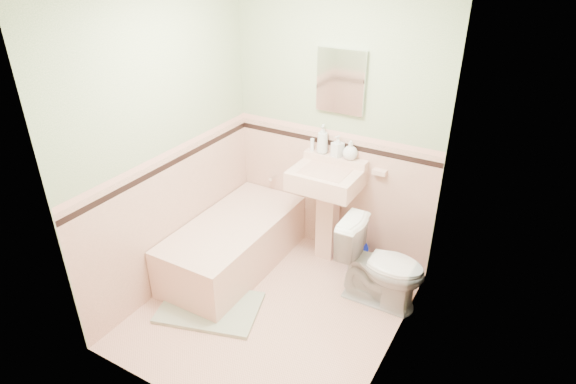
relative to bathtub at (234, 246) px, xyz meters
The scene contains 31 objects.
floor 0.75m from the bathtub, 27.65° to the right, with size 2.20×2.20×0.00m, color #EAB199.
wall_back 1.43m from the bathtub, 50.71° to the left, with size 2.50×2.50×0.00m, color beige.
wall_front 1.87m from the bathtub, 66.22° to the right, with size 2.50×2.50×0.00m, color beige.
wall_left 1.14m from the bathtub, 138.27° to the right, with size 2.50×2.50×0.00m, color beige.
wall_right 1.95m from the bathtub, 11.45° to the right, with size 2.50×2.50×0.00m, color beige.
wainscot_back 1.05m from the bathtub, 50.27° to the left, with size 2.00×2.00×0.00m, color beige.
wainscot_front 1.60m from the bathtub, 66.05° to the right, with size 2.00×2.00×0.00m, color beige.
wainscot_left 0.61m from the bathtub, 137.33° to the right, with size 2.20×2.20×0.00m, color beige.
wainscot_right 1.69m from the bathtub, 11.53° to the right, with size 2.20×2.20×0.00m, color beige.
accent_back 1.33m from the bathtub, 50.04° to the left, with size 2.00×2.00×0.00m, color black.
accent_front 1.79m from the bathtub, 65.95° to the right, with size 2.00×2.00×0.00m, color black.
accent_left 1.02m from the bathtub, 136.85° to the right, with size 2.20×2.20×0.00m, color black.
accent_right 1.87m from the bathtub, 11.57° to the right, with size 2.20×2.20×0.00m, color black.
cap_back 1.40m from the bathtub, 50.04° to the left, with size 2.00×2.00×0.00m, color #EAA895.
cap_front 1.84m from the bathtub, 65.95° to the right, with size 2.00×2.00×0.00m, color #EAA895.
cap_left 1.11m from the bathtub, 136.85° to the right, with size 2.20×2.20×0.00m, color #EAA895.
cap_right 1.92m from the bathtub, 11.57° to the right, with size 2.20×2.20×0.00m, color #EAA895.
bathtub is the anchor object (origin of this frame).
tub_faucet 0.83m from the bathtub, 90.00° to the left, with size 0.04×0.04×0.12m, color silver.
sink 0.90m from the bathtub, 37.93° to the left, with size 0.61×0.50×0.96m, color beige, non-canonical shape.
sink_faucet 1.20m from the bathtub, 44.58° to the left, with size 0.02×0.02×0.10m, color silver.
medicine_cabinet 1.78m from the bathtub, 47.42° to the left, with size 0.44×0.04×0.55m, color white.
soap_dish 1.51m from the bathtub, 33.57° to the left, with size 0.12×0.07×0.04m, color beige.
soap_bottle_left 1.29m from the bathtub, 52.64° to the left, with size 0.10×0.11×0.27m, color #B2B2B2.
soap_bottle_mid 1.34m from the bathtub, 45.63° to the left, with size 0.09×0.09×0.20m, color #B2B2B2.
soap_bottle_right 1.40m from the bathtub, 40.93° to the left, with size 0.13×0.13×0.17m, color #B2B2B2.
tube 1.20m from the bathtub, 58.34° to the left, with size 0.04×0.04×0.12m, color white.
toilet 1.39m from the bathtub, ahead, with size 0.41×0.72×0.74m, color white.
bucket 1.17m from the bathtub, 29.85° to the left, with size 0.21×0.21×0.21m, color #0514A3, non-canonical shape.
bath_mat 0.67m from the bathtub, 74.19° to the right, with size 0.82×0.55×0.03m, color #98A287.
shoe 0.60m from the bathtub, 73.77° to the right, with size 0.15×0.07×0.06m, color #BF1E59.
Camera 1 is at (1.67, -2.66, 2.79)m, focal length 29.94 mm.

